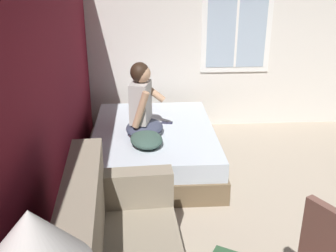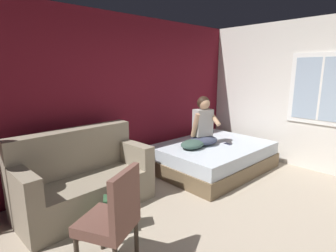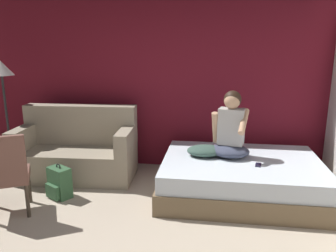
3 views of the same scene
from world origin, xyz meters
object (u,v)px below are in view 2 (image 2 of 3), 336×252
(bed, at_px, (213,157))
(couch, at_px, (83,179))
(person_seated, at_px, (203,125))
(cell_phone, at_px, (228,144))
(side_chair, at_px, (113,217))
(backpack, at_px, (118,214))
(throw_pillow, at_px, (192,144))

(bed, bearing_deg, couch, 172.45)
(bed, xyz_separation_m, person_seated, (-0.15, 0.13, 0.60))
(cell_phone, bearing_deg, side_chair, -154.65)
(cell_phone, bearing_deg, backpack, -163.91)
(backpack, height_order, cell_phone, cell_phone)
(bed, height_order, side_chair, side_chair)
(person_seated, xyz_separation_m, throw_pillow, (-0.33, -0.04, -0.29))
(bed, distance_m, side_chair, 2.85)
(side_chair, height_order, throw_pillow, side_chair)
(bed, height_order, backpack, bed)
(person_seated, xyz_separation_m, backpack, (-2.17, -0.56, -0.64))
(couch, relative_size, person_seated, 1.99)
(couch, relative_size, side_chair, 1.78)
(couch, distance_m, backpack, 0.77)
(bed, relative_size, couch, 1.19)
(cell_phone, bearing_deg, couch, 179.59)
(side_chair, xyz_separation_m, person_seated, (2.52, 1.07, 0.30))
(bed, relative_size, throw_pillow, 4.33)
(couch, relative_size, backpack, 3.81)
(couch, height_order, side_chair, couch)
(side_chair, xyz_separation_m, backpack, (0.35, 0.51, -0.34))
(couch, distance_m, cell_phone, 2.61)
(bed, xyz_separation_m, cell_phone, (0.19, -0.18, 0.25))
(side_chair, relative_size, person_seated, 1.12)
(throw_pillow, bearing_deg, cell_phone, -22.23)
(throw_pillow, bearing_deg, bed, -11.14)
(backpack, bearing_deg, couch, 94.03)
(person_seated, relative_size, cell_phone, 6.08)
(couch, height_order, cell_phone, couch)
(couch, distance_m, side_chair, 1.29)
(backpack, bearing_deg, side_chair, -124.31)
(couch, xyz_separation_m, side_chair, (-0.30, -1.25, 0.14))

